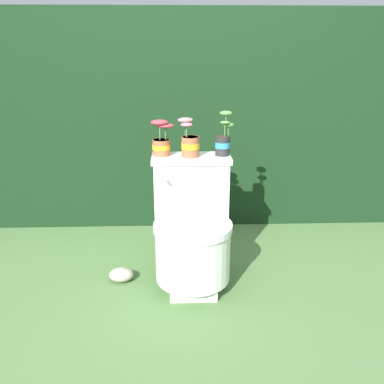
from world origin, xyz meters
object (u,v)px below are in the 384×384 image
(potted_plant_midleft, at_px, (190,143))
(potted_plant_middle, at_px, (223,141))
(toilet, at_px, (192,231))
(potted_plant_left, at_px, (162,141))
(garden_stone, at_px, (121,275))

(potted_plant_midleft, relative_size, potted_plant_middle, 0.87)
(potted_plant_midleft, height_order, potted_plant_middle, potted_plant_middle)
(toilet, distance_m, potted_plant_midleft, 0.49)
(potted_plant_left, xyz_separation_m, potted_plant_midleft, (0.16, -0.03, -0.01))
(potted_plant_midleft, bearing_deg, potted_plant_left, 168.18)
(toilet, height_order, potted_plant_middle, potted_plant_middle)
(toilet, relative_size, potted_plant_left, 3.46)
(potted_plant_left, xyz_separation_m, potted_plant_middle, (0.34, -0.01, -0.00))
(toilet, xyz_separation_m, potted_plant_left, (-0.16, 0.18, 0.47))
(potted_plant_left, relative_size, potted_plant_midleft, 0.95)
(toilet, distance_m, potted_plant_left, 0.53)
(potted_plant_midleft, distance_m, garden_stone, 0.85)
(potted_plant_left, relative_size, garden_stone, 1.45)
(potted_plant_middle, bearing_deg, potted_plant_left, 178.49)
(toilet, height_order, potted_plant_left, potted_plant_left)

